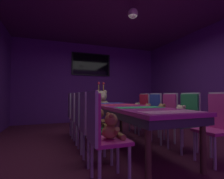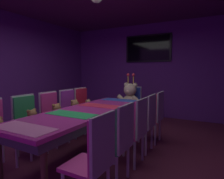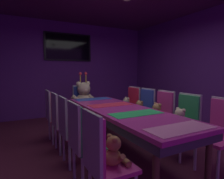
{
  "view_description": "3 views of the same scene",
  "coord_description": "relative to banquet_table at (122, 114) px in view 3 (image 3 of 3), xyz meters",
  "views": [
    {
      "loc": [
        -1.35,
        -2.81,
        0.94
      ],
      "look_at": [
        0.06,
        1.08,
        1.08
      ],
      "focal_mm": 26.93,
      "sensor_mm": 36.0,
      "label": 1
    },
    {
      "loc": [
        1.87,
        -2.56,
        1.38
      ],
      "look_at": [
        -0.06,
        0.97,
        0.99
      ],
      "focal_mm": 30.87,
      "sensor_mm": 36.0,
      "label": 2
    },
    {
      "loc": [
        -1.54,
        -2.56,
        1.34
      ],
      "look_at": [
        0.23,
        0.77,
        0.97
      ],
      "focal_mm": 30.45,
      "sensor_mm": 36.0,
      "label": 3
    }
  ],
  "objects": [
    {
      "name": "king_teddy_bear",
      "position": [
        0.0,
        1.78,
        0.08
      ],
      "size": [
        0.67,
        0.52,
        0.86
      ],
      "rotation": [
        0.0,
        0.0,
        -1.57
      ],
      "color": "beige",
      "rests_on": "throne_chair"
    },
    {
      "name": "chair_left_4",
      "position": [
        -0.88,
        1.06,
        -0.06
      ],
      "size": [
        0.42,
        0.41,
        0.98
      ],
      "color": "red",
      "rests_on": "ground_plane"
    },
    {
      "name": "chair_right_4",
      "position": [
        0.87,
        1.02,
        -0.06
      ],
      "size": [
        0.42,
        0.41,
        0.98
      ],
      "rotation": [
        0.0,
        0.0,
        3.14
      ],
      "color": "red",
      "rests_on": "ground_plane"
    },
    {
      "name": "throne_chair",
      "position": [
        0.0,
        1.95,
        -0.06
      ],
      "size": [
        0.41,
        0.42,
        0.98
      ],
      "rotation": [
        0.0,
        0.0,
        -1.57
      ],
      "color": "#2D47B2",
      "rests_on": "ground_plane"
    },
    {
      "name": "chair_right_0",
      "position": [
        0.89,
        -1.08,
        -0.06
      ],
      "size": [
        0.42,
        0.41,
        0.98
      ],
      "rotation": [
        0.0,
        0.0,
        3.14
      ],
      "color": "#CC338C",
      "rests_on": "ground_plane"
    },
    {
      "name": "chair_left_1",
      "position": [
        -0.86,
        -0.5,
        -0.06
      ],
      "size": [
        0.42,
        0.41,
        0.98
      ],
      "color": "#268C4C",
      "rests_on": "ground_plane"
    },
    {
      "name": "chair_left_3",
      "position": [
        -0.86,
        0.55,
        -0.06
      ],
      "size": [
        0.42,
        0.41,
        0.98
      ],
      "color": "purple",
      "rests_on": "ground_plane"
    },
    {
      "name": "teddy_left_0",
      "position": [
        -0.72,
        -1.06,
        -0.07
      ],
      "size": [
        0.24,
        0.31,
        0.29
      ],
      "color": "olive",
      "rests_on": "chair_left_0"
    },
    {
      "name": "chair_right_1",
      "position": [
        0.87,
        -0.52,
        -0.06
      ],
      "size": [
        0.42,
        0.41,
        0.98
      ],
      "rotation": [
        0.0,
        0.0,
        3.14
      ],
      "color": "#268C4C",
      "rests_on": "ground_plane"
    },
    {
      "name": "chair_left_2",
      "position": [
        -0.86,
        0.03,
        -0.06
      ],
      "size": [
        0.42,
        0.41,
        0.98
      ],
      "color": "#CC338C",
      "rests_on": "ground_plane"
    },
    {
      "name": "wall_tv",
      "position": [
        0.0,
        3.11,
        1.39
      ],
      "size": [
        1.39,
        0.06,
        0.81
      ],
      "color": "black"
    },
    {
      "name": "chair_right_2",
      "position": [
        0.87,
        0.01,
        -0.06
      ],
      "size": [
        0.42,
        0.41,
        0.98
      ],
      "rotation": [
        0.0,
        0.0,
        3.14
      ],
      "color": "#CC338C",
      "rests_on": "ground_plane"
    },
    {
      "name": "teddy_right_4",
      "position": [
        0.73,
        1.02,
        -0.07
      ],
      "size": [
        0.24,
        0.31,
        0.3
      ],
      "rotation": [
        0.0,
        0.0,
        3.14
      ],
      "color": "beige",
      "rests_on": "chair_right_4"
    },
    {
      "name": "teddy_left_2",
      "position": [
        -0.71,
        0.03,
        -0.06
      ],
      "size": [
        0.26,
        0.34,
        0.32
      ],
      "color": "olive",
      "rests_on": "chair_left_2"
    },
    {
      "name": "chair_left_0",
      "position": [
        -0.86,
        -1.06,
        -0.06
      ],
      "size": [
        0.42,
        0.41,
        0.98
      ],
      "color": "#CC338C",
      "rests_on": "ground_plane"
    },
    {
      "name": "teddy_right_2",
      "position": [
        0.73,
        0.01,
        -0.06
      ],
      "size": [
        0.26,
        0.33,
        0.31
      ],
      "rotation": [
        0.0,
        0.0,
        3.14
      ],
      "color": "#9E7247",
      "rests_on": "chair_right_2"
    },
    {
      "name": "banquet_table",
      "position": [
        0.0,
        0.0,
        0.0
      ],
      "size": [
        0.9,
        2.81,
        0.75
      ],
      "color": "#B22D8C",
      "rests_on": "ground_plane"
    },
    {
      "name": "teddy_left_3",
      "position": [
        -0.72,
        0.55,
        -0.06
      ],
      "size": [
        0.26,
        0.34,
        0.32
      ],
      "color": "#9E7247",
      "rests_on": "chair_left_3"
    },
    {
      "name": "teddy_right_3",
      "position": [
        0.72,
        0.52,
        -0.07
      ],
      "size": [
        0.24,
        0.31,
        0.29
      ],
      "rotation": [
        0.0,
        0.0,
        3.14
      ],
      "color": "#9E7247",
      "rests_on": "chair_right_3"
    },
    {
      "name": "teddy_left_1",
      "position": [
        -0.71,
        -0.5,
        -0.07
      ],
      "size": [
        0.25,
        0.33,
        0.31
      ],
      "color": "olive",
      "rests_on": "chair_left_1"
    },
    {
      "name": "wall_right",
      "position": [
        2.6,
        0.0,
        0.74
      ],
      "size": [
        0.12,
        6.4,
        2.8
      ],
      "primitive_type": "cube",
      "color": "#59267F",
      "rests_on": "ground_plane"
    },
    {
      "name": "ground_plane",
      "position": [
        0.0,
        0.0,
        -0.66
      ],
      "size": [
        7.9,
        7.9,
        0.0
      ],
      "primitive_type": "plane",
      "color": "#591E33"
    },
    {
      "name": "wall_back",
      "position": [
        0.0,
        3.2,
        0.74
      ],
      "size": [
        5.2,
        0.12,
        2.8
      ],
      "primitive_type": "cube",
      "color": "#59267F",
      "rests_on": "ground_plane"
    },
    {
      "name": "chair_right_3",
      "position": [
        0.86,
        0.52,
        -0.06
      ],
      "size": [
        0.42,
        0.41,
        0.98
      ],
      "rotation": [
        0.0,
        0.0,
        3.14
      ],
      "color": "#2D47B2",
      "rests_on": "ground_plane"
    },
    {
      "name": "teddy_left_4",
      "position": [
        -0.74,
        1.06,
        -0.09
      ],
      "size": [
        0.21,
        0.27,
        0.26
      ],
      "color": "tan",
      "rests_on": "chair_left_4"
    },
    {
      "name": "teddy_right_1",
      "position": [
        0.72,
        -0.52,
        -0.06
      ],
      "size": [
        0.26,
        0.34,
        0.32
      ],
      "rotation": [
        0.0,
        0.0,
        3.14
      ],
      "color": "beige",
      "rests_on": "chair_right_1"
    }
  ]
}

